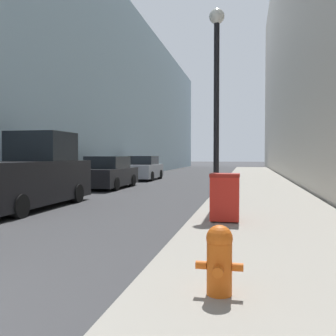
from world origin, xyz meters
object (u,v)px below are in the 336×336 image
lamppost (216,89)px  parked_sedan_far (144,169)px  parked_sedan_near (108,173)px  trash_bin (225,197)px  pickup_truck (29,176)px  fire_hydrant (219,258)px

lamppost → parked_sedan_far: size_ratio=1.42×
parked_sedan_near → trash_bin: bearing=-55.3°
parked_sedan_near → parked_sedan_far: (0.03, 6.63, 0.01)m
trash_bin → parked_sedan_far: parked_sedan_far is taller
trash_bin → lamppost: size_ratio=0.19×
lamppost → pickup_truck: lamppost is taller
trash_bin → parked_sedan_far: 17.07m
fire_hydrant → lamppost: lamppost is taller
parked_sedan_far → parked_sedan_near: bearing=-90.2°
lamppost → pickup_truck: bearing=-174.2°
trash_bin → parked_sedan_far: (-6.36, 15.84, 0.04)m
fire_hydrant → parked_sedan_near: bearing=115.6°
fire_hydrant → parked_sedan_far: bearing=107.8°
pickup_truck → fire_hydrant: bearing=-45.5°
lamppost → parked_sedan_near: 9.38m
lamppost → parked_sedan_far: (-5.95, 13.25, -2.88)m
fire_hydrant → lamppost: size_ratio=0.13×
fire_hydrant → trash_bin: bearing=92.6°
lamppost → fire_hydrant: bearing=-85.1°
trash_bin → pickup_truck: bearing=162.3°
trash_bin → parked_sedan_near: size_ratio=0.25×
fire_hydrant → lamppost: (-0.62, 7.17, 3.09)m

